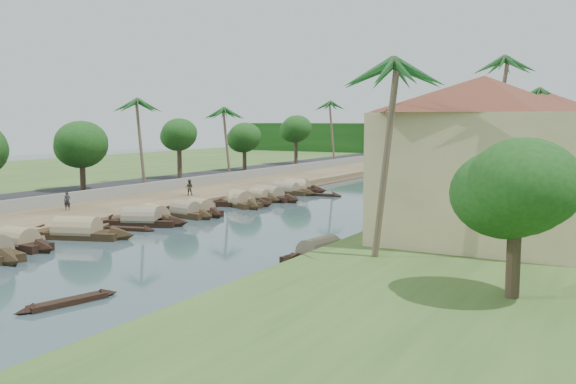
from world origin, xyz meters
The scene contains 45 objects.
ground centered at (0.00, 0.00, 0.00)m, with size 220.00×220.00×0.00m, color #34484E.
left_bank centered at (-16.00, 20.00, 0.40)m, with size 10.00×180.00×0.80m, color brown.
right_bank centered at (19.00, 20.00, 0.60)m, with size 16.00×180.00×1.20m, color #2D4D1F.
road centered at (-24.50, 20.00, 0.70)m, with size 8.00×180.00×1.40m, color black.
retaining_wall centered at (-20.20, 20.00, 1.35)m, with size 0.40×180.00×1.10m, color gray.
far_left_fill centered at (-51.00, 20.00, 0.68)m, with size 45.00×220.00×1.35m, color #2D4D1F.
treeline centered at (0.00, 100.00, 4.00)m, with size 120.00×14.00×8.00m.
bridge centered at (0.00, 72.00, 1.72)m, with size 28.00×4.00×2.40m.
building_near centered at (18.99, -2.00, 6.38)m, with size 14.85×14.85×10.20m.
building_mid centered at (19.99, 14.00, 6.13)m, with size 14.11×14.11×9.70m.
building_far centered at (18.99, 28.00, 6.38)m, with size 15.59×15.59×10.20m.
sampan_1 centered at (-9.47, -12.89, 0.41)m, with size 7.21×1.96×2.15m.
sampan_2 centered at (-9.03, -8.14, 0.42)m, with size 9.40×4.95×2.42m.
sampan_3 centered at (-8.74, -1.55, 0.42)m, with size 8.27×4.89×2.23m.
sampan_4 centered at (-9.25, 0.68, 0.41)m, with size 7.56×4.51×2.15m.
sampan_5 centered at (-8.27, 5.93, 0.42)m, with size 6.97×3.67×2.18m.
sampan_6 centered at (-8.63, 4.23, 0.41)m, with size 7.20×2.65×2.12m.
sampan_7 centered at (-8.25, 12.66, 0.41)m, with size 6.86×3.79×1.87m.
sampan_8 centered at (-8.40, 12.77, 0.42)m, with size 7.85×5.36×2.42m.
sampan_9 centered at (-8.48, 18.50, 0.42)m, with size 9.33×3.74×2.30m.
sampan_10 centered at (-8.98, 17.40, 0.40)m, with size 6.61×2.79×1.84m.
sampan_11 centered at (-9.24, 26.06, 0.42)m, with size 7.90×4.47×2.24m.
sampan_12 centered at (-9.61, 24.36, 0.41)m, with size 8.51×2.06×2.03m.
sampan_13 centered at (-10.19, 28.17, 0.42)m, with size 8.18×2.62×2.20m.
sampan_14 centered at (10.00, -5.80, 0.41)m, with size 2.94×8.31×2.01m.
sampan_15 centered at (9.70, 4.98, 0.41)m, with size 4.30×7.99×2.14m.
sampan_16 centered at (9.30, 23.65, 0.41)m, with size 3.06×8.60×2.08m.
canoe_0 centered at (4.01, -20.58, 0.10)m, with size 2.01×5.31×0.70m.
canoe_1 centered at (-8.21, -3.72, 0.10)m, with size 4.90×2.04×0.79m.
canoe_2 centered at (-5.69, 24.71, 0.10)m, with size 6.31×1.83×0.91m.
palm_0 centered at (15.00, -8.45, 11.57)m, with size 3.20×3.20×12.17m.
palm_1 centered at (16.00, 7.75, 8.93)m, with size 3.20×3.20×9.45m.
palm_2 centered at (15.00, 19.39, 13.92)m, with size 3.20×3.20×14.62m.
palm_3 centered at (16.00, 36.79, 11.88)m, with size 3.20×3.20×12.50m.
palm_5 centered at (-24.00, 15.64, 10.80)m, with size 3.20×3.20×11.17m.
palm_6 centered at (-22.00, 30.35, 10.02)m, with size 3.20×3.20×10.36m.
palm_7 centered at (14.00, 53.17, 10.77)m, with size 3.20×3.20×11.36m.
palm_8 centered at (-20.50, 60.39, 11.57)m, with size 3.20×3.20×11.97m.
tree_2 centered at (-24.00, 6.46, 6.12)m, with size 5.48×5.48×7.04m.
tree_3 centered at (-24.00, 22.44, 6.80)m, with size 4.44×4.44×7.34m.
tree_4 centered at (-24.00, 37.40, 6.11)m, with size 4.78×4.78×6.75m.
tree_5 centered at (-24.00, 53.15, 7.17)m, with size 5.00×5.00×7.92m.
tree_7 centered at (23.00, -13.38, 5.79)m, with size 4.72×4.72×6.60m.
person_near centered at (-16.96, -1.93, 1.63)m, with size 0.60×0.40×1.65m, color #232229.
person_far centered at (-14.58, 12.36, 1.65)m, with size 0.83×0.64×1.70m, color #383227.
Camera 1 is at (27.79, -41.39, 8.76)m, focal length 40.00 mm.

